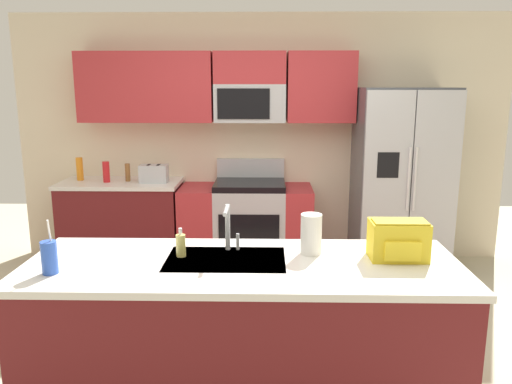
% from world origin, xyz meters
% --- Properties ---
extents(ground_plane, '(9.00, 9.00, 0.00)m').
position_xyz_m(ground_plane, '(0.00, 0.00, 0.00)').
color(ground_plane, beige).
rests_on(ground_plane, ground).
extents(kitchen_wall_unit, '(5.20, 0.43, 2.60)m').
position_xyz_m(kitchen_wall_unit, '(-0.14, 2.08, 1.47)').
color(kitchen_wall_unit, beige).
rests_on(kitchen_wall_unit, ground).
extents(back_counter, '(1.23, 0.63, 0.90)m').
position_xyz_m(back_counter, '(-1.45, 1.80, 0.45)').
color(back_counter, maroon).
rests_on(back_counter, ground).
extents(range_oven, '(1.36, 0.61, 1.10)m').
position_xyz_m(range_oven, '(-0.15, 1.80, 0.44)').
color(range_oven, '#B7BABF').
rests_on(range_oven, ground).
extents(refrigerator, '(0.90, 0.76, 1.85)m').
position_xyz_m(refrigerator, '(1.41, 1.73, 0.93)').
color(refrigerator, '#4C4F54').
rests_on(refrigerator, ground).
extents(island_counter, '(2.45, 0.88, 0.90)m').
position_xyz_m(island_counter, '(-0.07, -0.59, 0.45)').
color(island_counter, maroon).
rests_on(island_counter, ground).
extents(toaster, '(0.28, 0.16, 0.18)m').
position_xyz_m(toaster, '(-1.09, 1.75, 0.99)').
color(toaster, '#B7BABF').
rests_on(toaster, back_counter).
extents(pepper_mill, '(0.05, 0.05, 0.18)m').
position_xyz_m(pepper_mill, '(-1.37, 1.80, 0.99)').
color(pepper_mill, brown).
rests_on(pepper_mill, back_counter).
extents(bottle_orange, '(0.07, 0.07, 0.24)m').
position_xyz_m(bottle_orange, '(-1.88, 1.85, 1.02)').
color(bottle_orange, orange).
rests_on(bottle_orange, back_counter).
extents(bottle_red, '(0.07, 0.07, 0.21)m').
position_xyz_m(bottle_red, '(-1.57, 1.75, 1.01)').
color(bottle_red, red).
rests_on(bottle_red, back_counter).
extents(sink_faucet, '(0.09, 0.21, 0.28)m').
position_xyz_m(sink_faucet, '(-0.17, -0.39, 1.07)').
color(sink_faucet, '#B7BABF').
rests_on(sink_faucet, island_counter).
extents(drink_cup_blue, '(0.08, 0.08, 0.30)m').
position_xyz_m(drink_cup_blue, '(-1.08, -0.78, 0.99)').
color(drink_cup_blue, blue).
rests_on(drink_cup_blue, island_counter).
extents(soap_dispenser, '(0.06, 0.06, 0.17)m').
position_xyz_m(soap_dispenser, '(-0.43, -0.49, 0.97)').
color(soap_dispenser, '#D8CC66').
rests_on(soap_dispenser, island_counter).
extents(paper_towel_roll, '(0.12, 0.12, 0.24)m').
position_xyz_m(paper_towel_roll, '(0.32, -0.43, 1.02)').
color(paper_towel_roll, white).
rests_on(paper_towel_roll, island_counter).
extents(backpack, '(0.32, 0.22, 0.23)m').
position_xyz_m(backpack, '(0.81, -0.51, 1.02)').
color(backpack, yellow).
rests_on(backpack, island_counter).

